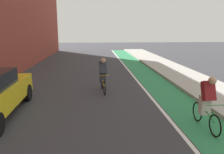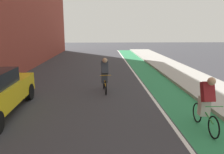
# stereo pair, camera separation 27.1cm
# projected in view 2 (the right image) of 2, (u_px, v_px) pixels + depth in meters

# --- Properties ---
(ground_plane) EXTENTS (76.50, 76.50, 0.00)m
(ground_plane) POSITION_uv_depth(u_px,v_px,m) (93.00, 84.00, 11.64)
(ground_plane) COLOR #38383D
(bike_lane_paint) EXTENTS (1.60, 34.77, 0.00)m
(bike_lane_paint) POSITION_uv_depth(u_px,v_px,m) (151.00, 76.00, 13.73)
(bike_lane_paint) COLOR #2D8451
(bike_lane_paint) RESTS_ON ground
(lane_divider_stripe) EXTENTS (0.12, 34.77, 0.00)m
(lane_divider_stripe) POSITION_uv_depth(u_px,v_px,m) (137.00, 76.00, 13.70)
(lane_divider_stripe) COLOR white
(lane_divider_stripe) RESTS_ON ground
(sidewalk_right) EXTENTS (2.59, 34.77, 0.14)m
(sidewalk_right) POSITION_uv_depth(u_px,v_px,m) (184.00, 75.00, 13.80)
(sidewalk_right) COLOR #A8A59E
(sidewalk_right) RESTS_ON ground
(cyclist_mid) EXTENTS (0.48, 1.66, 1.59)m
(cyclist_mid) POSITION_uv_depth(u_px,v_px,m) (206.00, 101.00, 6.23)
(cyclist_mid) COLOR black
(cyclist_mid) RESTS_ON ground
(cyclist_trailing) EXTENTS (0.48, 1.69, 1.60)m
(cyclist_trailing) POSITION_uv_depth(u_px,v_px,m) (105.00, 75.00, 10.08)
(cyclist_trailing) COLOR black
(cyclist_trailing) RESTS_ON ground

